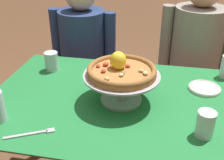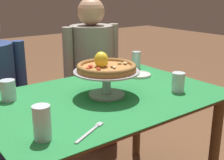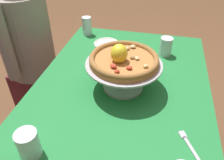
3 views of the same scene
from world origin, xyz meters
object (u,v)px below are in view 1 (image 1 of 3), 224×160
object	(u,v)px
diner_left	(84,61)
pizza	(121,70)
dinner_fork	(33,134)
diner_right	(193,66)
water_glass_back_left	(52,62)
side_plate	(204,88)
pizza_stand	(121,84)
water_glass_front_right	(205,126)

from	to	relation	value
diner_left	pizza	bearing A→B (deg)	-61.26
dinner_fork	diner_right	distance (m)	1.27
diner_left	diner_right	world-z (taller)	diner_right
water_glass_back_left	diner_right	world-z (taller)	diner_right
side_plate	dinner_fork	size ratio (longest dim) A/B	0.86
pizza_stand	water_glass_front_right	xyz separation A→B (m)	(0.36, -0.18, -0.04)
pizza	side_plate	distance (m)	0.46
pizza	water_glass_front_right	size ratio (longest dim) A/B	2.88
diner_left	dinner_fork	bearing A→B (deg)	-84.20
dinner_fork	diner_right	xyz separation A→B (m)	(0.70, 1.05, -0.14)
pizza_stand	dinner_fork	bearing A→B (deg)	-134.39
diner_right	diner_left	bearing A→B (deg)	179.95
water_glass_front_right	diner_left	world-z (taller)	diner_left
diner_right	pizza	bearing A→B (deg)	-118.15
water_glass_back_left	diner_right	bearing A→B (deg)	30.71
pizza_stand	diner_right	xyz separation A→B (m)	(0.39, 0.74, -0.22)
water_glass_back_left	diner_left	bearing A→B (deg)	86.10
pizza_stand	water_glass_back_left	world-z (taller)	pizza_stand
pizza_stand	diner_right	world-z (taller)	diner_right
pizza	dinner_fork	distance (m)	0.46
pizza_stand	pizza	world-z (taller)	pizza
pizza_stand	diner_right	size ratio (longest dim) A/B	0.29
water_glass_front_right	diner_left	bearing A→B (deg)	129.48
water_glass_front_right	diner_right	world-z (taller)	diner_right
pizza_stand	side_plate	xyz separation A→B (m)	(0.39, 0.18, -0.08)
diner_left	diner_right	size ratio (longest dim) A/B	0.95
side_plate	diner_left	bearing A→B (deg)	145.00
side_plate	pizza	bearing A→B (deg)	-155.69
water_glass_back_left	diner_right	xyz separation A→B (m)	(0.84, 0.50, -0.18)
water_glass_front_right	diner_left	size ratio (longest dim) A/B	0.09
diner_left	water_glass_back_left	bearing A→B (deg)	-93.90
pizza	water_glass_front_right	distance (m)	0.42
pizza_stand	pizza	xyz separation A→B (m)	(-0.00, 0.00, 0.07)
water_glass_back_left	side_plate	size ratio (longest dim) A/B	0.67
water_glass_back_left	diner_left	xyz separation A→B (m)	(0.03, 0.50, -0.21)
pizza_stand	side_plate	world-z (taller)	pizza_stand
dinner_fork	water_glass_front_right	bearing A→B (deg)	10.64
side_plate	diner_right	world-z (taller)	diner_right
water_glass_back_left	dinner_fork	xyz separation A→B (m)	(0.14, -0.55, -0.04)
pizza	water_glass_front_right	xyz separation A→B (m)	(0.36, -0.19, -0.11)
diner_left	side_plate	bearing A→B (deg)	-35.00
water_glass_back_left	side_plate	distance (m)	0.84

